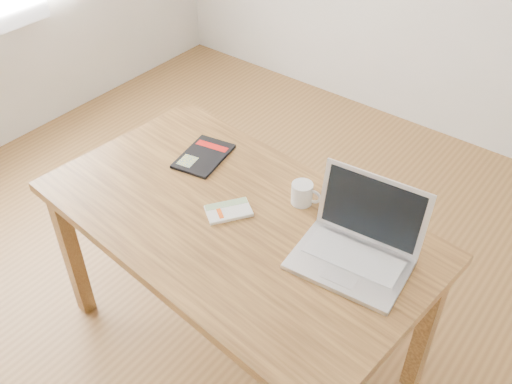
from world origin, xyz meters
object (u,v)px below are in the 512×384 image
Objects in this scene: white_guidebook at (229,211)px; coffee_mug at (303,193)px; black_guidebook at (204,156)px; laptop at (357,244)px; desk at (235,234)px.

coffee_mug is (0.18, 0.21, 0.04)m from white_guidebook.
coffee_mug is at bearing 83.80° from white_guidebook.
coffee_mug reaches higher than black_guidebook.
white_guidebook is 0.47× the size of laptop.
white_guidebook is 0.28m from coffee_mug.
desk is at bearing -173.60° from laptop.
laptop reaches higher than desk.
black_guidebook is 0.78m from laptop.
desk is 13.23× the size of coffee_mug.
black_guidebook is at bearing 154.22° from desk.
laptop is at bearing 45.54° from white_guidebook.
coffee_mug is (0.47, 0.01, 0.04)m from black_guidebook.
black_guidebook is at bearing -178.78° from white_guidebook.
coffee_mug reaches higher than white_guidebook.
laptop is at bearing -18.50° from black_guidebook.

